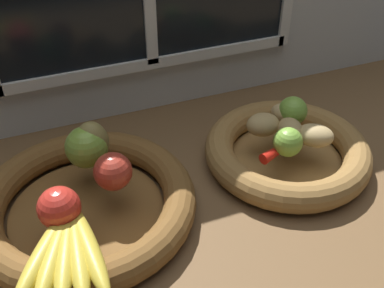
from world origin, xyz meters
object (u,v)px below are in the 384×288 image
Objects in this scene: apple_red_right at (113,171)px; potato_small at (315,135)px; fruit_bowl_left at (85,202)px; banana_bunch_front at (67,250)px; apple_red_front at (59,208)px; chili_pepper at (290,143)px; pear_brown at (92,142)px; apple_green_back at (86,147)px; lime_near at (288,142)px; lime_far at (293,111)px; fruit_bowl_right at (286,150)px; potato_oblong at (263,125)px; potato_large at (289,129)px; potato_back at (286,114)px.

potato_small is at bearing -3.33° from apple_red_right.
banana_bunch_front is (-4.56, -13.46, 4.46)cm from fruit_bowl_left.
chili_pepper is at bearing 5.16° from apple_red_front.
apple_green_back is at bearing -151.72° from pear_brown.
banana_bunch_front is (-6.93, -19.65, -2.24)cm from apple_green_back.
lime_near is 10.34cm from lime_far.
apple_green_back reaches higher than fruit_bowl_right.
fruit_bowl_right is 7.09cm from potato_oblong.
banana_bunch_front is 46.02cm from potato_large.
lime_far is at bearing -2.83° from apple_green_back.
potato_oblong is (40.11, 16.49, 0.65)cm from banana_bunch_front.
apple_red_right is 37.75cm from potato_small.
pear_brown is at bearing 165.32° from potato_small.
potato_back is (45.88, 11.33, -1.27)cm from apple_red_front.
apple_green_back is 35.82cm from lime_near.
apple_green_back is 39.29cm from potato_back.
fruit_bowl_right is 5.23× the size of potato_back.
lime_near is at bearing -5.32° from apple_red_right.
apple_red_front is at bearing -176.67° from lime_near.
lime_far is 0.39× the size of chili_pepper.
lime_near is at bearing 12.68° from banana_bunch_front.
potato_oblong is (30.32, 4.29, -1.08)cm from apple_red_right.
potato_oblong reaches higher than potato_back.
lime_far is (1.10, -0.57, 0.85)cm from potato_back.
fruit_bowl_left is 39.44cm from fruit_bowl_right.
potato_large is at bearing -10.80° from pear_brown.
lime_far is at bearing 38.18° from chili_pepper.
pear_brown is at bearing 173.20° from potato_oblong.
pear_brown is at bearing 62.32° from fruit_bowl_left.
potato_small is at bearing -45.00° from potato_large.
potato_large is 5.07cm from lime_near.
apple_red_right is 10.89cm from apple_red_front.
banana_bunch_front is 2.82× the size of potato_small.
banana_bunch_front is at bearing -128.74° from apple_red_right.
potato_back is (39.23, -1.43, -1.71)cm from apple_green_back.
potato_oblong and potato_large have the same top height.
potato_oblong is at bearing 13.55° from apple_red_front.
potato_oblong is 0.92× the size of potato_small.
lime_near is 2.77cm from chili_pepper.
chili_pepper is (33.06, -1.46, -2.20)cm from apple_red_right.
lime_near reaches higher than fruit_bowl_right.
lime_near reaches higher than potato_oblong.
potato_back is at bearing -2.09° from apple_green_back.
apple_red_right is at bearing -177.88° from potato_large.
apple_red_right reaches higher than chili_pepper.
chili_pepper is at bearing -112.93° from fruit_bowl_right.
apple_red_front is at bearing -171.45° from potato_large.
potato_small reaches higher than fruit_bowl_left.
potato_large is at bearing 17.02° from banana_bunch_front.
potato_large is at bearing 56.31° from lime_near.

